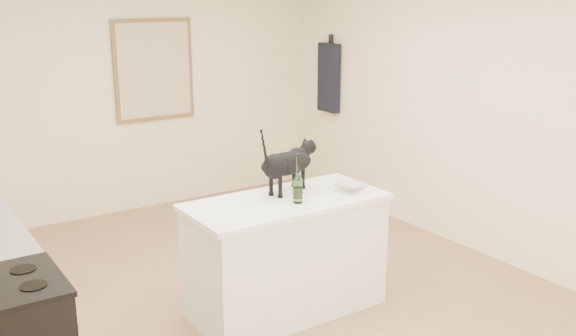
{
  "coord_description": "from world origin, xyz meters",
  "views": [
    {
      "loc": [
        -2.4,
        -3.98,
        2.39
      ],
      "look_at": [
        0.15,
        -0.15,
        1.12
      ],
      "focal_mm": 40.26,
      "sensor_mm": 36.0,
      "label": 1
    }
  ],
  "objects": [
    {
      "name": "glass_bowl",
      "position": [
        0.62,
        -0.31,
        0.93
      ],
      "size": [
        0.26,
        0.26,
        0.06
      ],
      "primitive_type": "imported",
      "rotation": [
        0.0,
        0.0,
        0.11
      ],
      "color": "silver",
      "rests_on": "island_top"
    },
    {
      "name": "wine_bottle",
      "position": [
        0.13,
        -0.31,
        1.06
      ],
      "size": [
        0.09,
        0.09,
        0.32
      ],
      "primitive_type": "cylinder",
      "rotation": [
        0.0,
        0.0,
        0.31
      ],
      "color": "#2E5C24",
      "rests_on": "island_top"
    },
    {
      "name": "island_top",
      "position": [
        0.1,
        -0.2,
        0.88
      ],
      "size": [
        1.5,
        0.7,
        0.04
      ],
      "primitive_type": "cube",
      "color": "white",
      "rests_on": "island_base"
    },
    {
      "name": "wall_right",
      "position": [
        2.25,
        0.0,
        1.3
      ],
      "size": [
        0.0,
        5.5,
        5.5
      ],
      "primitive_type": "plane",
      "rotation": [
        1.57,
        0.0,
        -1.57
      ],
      "color": "#F0E8BA",
      "rests_on": "ground"
    },
    {
      "name": "island_base",
      "position": [
        0.1,
        -0.2,
        0.43
      ],
      "size": [
        1.44,
        0.67,
        0.86
      ],
      "primitive_type": "cube",
      "color": "white",
      "rests_on": "floor"
    },
    {
      "name": "wall_back",
      "position": [
        0.0,
        2.75,
        1.3
      ],
      "size": [
        4.5,
        0.0,
        4.5
      ],
      "primitive_type": "plane",
      "rotation": [
        1.57,
        0.0,
        0.0
      ],
      "color": "#F0E8BA",
      "rests_on": "ground"
    },
    {
      "name": "artwork_canvas",
      "position": [
        0.3,
        2.7,
        1.55
      ],
      "size": [
        0.82,
        0.0,
        1.02
      ],
      "primitive_type": "cube",
      "color": "beige",
      "rests_on": "wall_back"
    },
    {
      "name": "hanging_garment",
      "position": [
        2.19,
        2.05,
        1.4
      ],
      "size": [
        0.08,
        0.34,
        0.8
      ],
      "primitive_type": "cube",
      "color": "black",
      "rests_on": "wall_right"
    },
    {
      "name": "artwork_frame",
      "position": [
        0.3,
        2.72,
        1.55
      ],
      "size": [
        0.9,
        0.03,
        1.1
      ],
      "primitive_type": "cube",
      "color": "brown",
      "rests_on": "wall_back"
    },
    {
      "name": "black_cat",
      "position": [
        0.2,
        -0.06,
        1.1
      ],
      "size": [
        0.6,
        0.35,
        0.4
      ],
      "primitive_type": null,
      "rotation": [
        0.0,
        0.0,
        0.33
      ],
      "color": "black",
      "rests_on": "island_top"
    },
    {
      "name": "floor",
      "position": [
        0.0,
        0.0,
        0.0
      ],
      "size": [
        5.5,
        5.5,
        0.0
      ],
      "primitive_type": "plane",
      "color": "#9E7754",
      "rests_on": "ground"
    }
  ]
}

